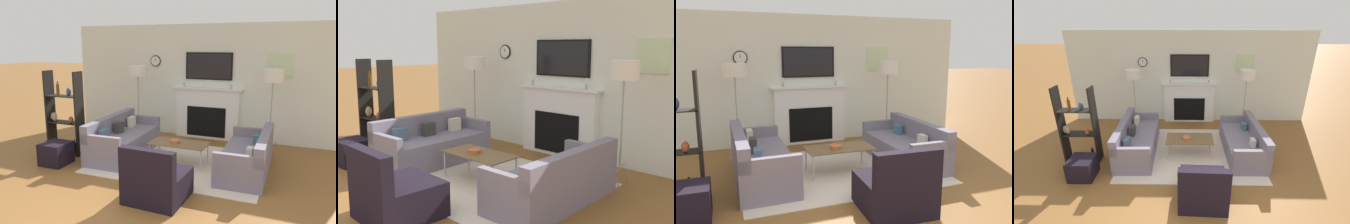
% 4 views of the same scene
% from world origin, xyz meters
% --- Properties ---
extents(fireplace_wall, '(7.14, 0.28, 2.70)m').
position_xyz_m(fireplace_wall, '(0.00, 4.38, 1.22)').
color(fireplace_wall, silver).
rests_on(fireplace_wall, ground_plane).
extents(area_rug, '(3.14, 2.38, 0.01)m').
position_xyz_m(area_rug, '(0.00, 2.46, 0.01)').
color(area_rug, beige).
rests_on(area_rug, ground_plane).
extents(couch_left, '(0.84, 1.92, 0.78)m').
position_xyz_m(couch_left, '(-1.26, 2.46, 0.29)').
color(couch_left, slate).
rests_on(couch_left, ground_plane).
extents(couch_right, '(0.79, 1.84, 0.73)m').
position_xyz_m(couch_right, '(1.26, 2.46, 0.27)').
color(couch_right, slate).
rests_on(couch_right, ground_plane).
extents(armchair, '(0.84, 0.86, 0.85)m').
position_xyz_m(armchair, '(0.20, 0.88, 0.27)').
color(armchair, black).
rests_on(armchair, ground_plane).
extents(coffee_table, '(1.07, 0.56, 0.42)m').
position_xyz_m(coffee_table, '(-0.01, 2.37, 0.39)').
color(coffee_table, brown).
rests_on(coffee_table, ground_plane).
extents(decorative_bowl, '(0.19, 0.19, 0.06)m').
position_xyz_m(decorative_bowl, '(-0.08, 2.34, 0.45)').
color(decorative_bowl, '#B4612D').
rests_on(decorative_bowl, coffee_table).
extents(floor_lamp_left, '(0.40, 0.40, 1.75)m').
position_xyz_m(floor_lamp_left, '(-1.51, 3.66, 1.59)').
color(floor_lamp_left, '#9E998E').
rests_on(floor_lamp_left, ground_plane).
extents(floor_lamp_right, '(0.40, 0.40, 1.75)m').
position_xyz_m(floor_lamp_right, '(1.51, 3.66, 1.59)').
color(floor_lamp_right, '#9E998E').
rests_on(floor_lamp_right, ground_plane).
extents(shelf_unit, '(0.77, 0.28, 1.71)m').
position_xyz_m(shelf_unit, '(-2.41, 2.10, 0.81)').
color(shelf_unit, black).
rests_on(shelf_unit, ground_plane).
extents(ottoman, '(0.48, 0.48, 0.42)m').
position_xyz_m(ottoman, '(-2.16, 1.50, 0.21)').
color(ottoman, black).
rests_on(ottoman, ground_plane).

